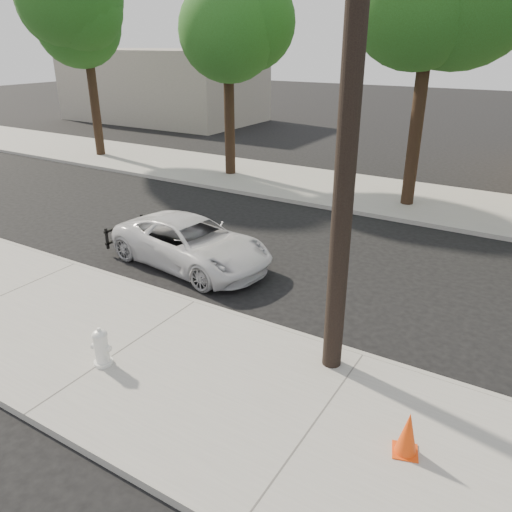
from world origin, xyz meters
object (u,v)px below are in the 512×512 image
object	(u,v)px
police_cruiser	(192,243)
traffic_cone	(408,434)
utility_pole	(350,106)
fire_hydrant	(101,348)

from	to	relation	value
police_cruiser	traffic_cone	world-z (taller)	police_cruiser
utility_pole	traffic_cone	size ratio (longest dim) A/B	12.88
police_cruiser	fire_hydrant	bearing A→B (deg)	-153.80
traffic_cone	fire_hydrant	bearing A→B (deg)	-172.00
police_cruiser	traffic_cone	distance (m)	7.85
police_cruiser	fire_hydrant	world-z (taller)	police_cruiser
utility_pole	fire_hydrant	xyz separation A→B (m)	(-3.55, -2.19, -4.21)
police_cruiser	traffic_cone	bearing A→B (deg)	-111.52
utility_pole	police_cruiser	distance (m)	6.93
police_cruiser	utility_pole	bearing A→B (deg)	-107.48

